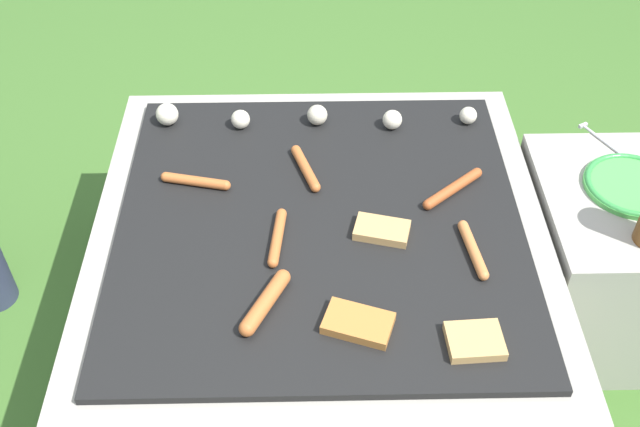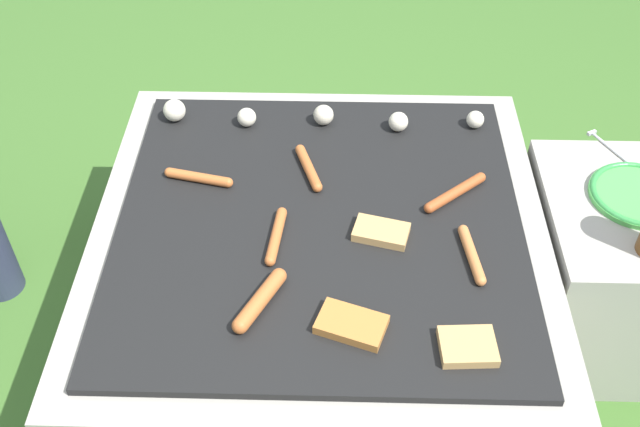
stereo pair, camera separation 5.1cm
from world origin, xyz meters
The scene contains 15 objects.
ground_plane centered at (0.00, 0.00, 0.00)m, with size 14.00×14.00×0.00m, color #3D6628.
grill centered at (0.00, 0.00, 0.22)m, with size 1.00×1.00×0.43m.
side_ledge centered at (0.71, 0.06, 0.22)m, with size 0.40×0.46×0.43m.
sausage_front_center centered at (0.32, -0.10, 0.45)m, with size 0.04×0.16×0.02m.
sausage_back_right centered at (-0.03, 0.16, 0.45)m, with size 0.07×0.16×0.02m.
sausage_front_right centered at (-0.11, -0.24, 0.45)m, with size 0.10×0.16×0.03m.
sausage_mid_right centered at (-0.09, -0.06, 0.45)m, with size 0.04×0.17×0.02m.
sausage_mid_left centered at (-0.28, 0.12, 0.45)m, with size 0.16×0.05×0.02m.
sausage_front_left centered at (0.30, 0.08, 0.45)m, with size 0.15×0.13×0.02m.
bread_slice_right centered at (0.13, -0.04, 0.44)m, with size 0.13×0.10×0.02m.
bread_slice_center centered at (0.07, -0.29, 0.44)m, with size 0.15×0.12×0.02m.
bread_slice_left centered at (0.28, -0.33, 0.44)m, with size 0.11×0.09×0.02m.
mushroom_row centered at (-0.05, 0.34, 0.46)m, with size 0.80×0.08×0.06m.
plate_colorful centered at (0.71, 0.09, 0.44)m, with size 0.22×0.22×0.02m.
fork_utensil centered at (0.71, 0.24, 0.44)m, with size 0.12×0.20×0.01m.
Camera 2 is at (0.03, -1.16, 1.58)m, focal length 42.00 mm.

